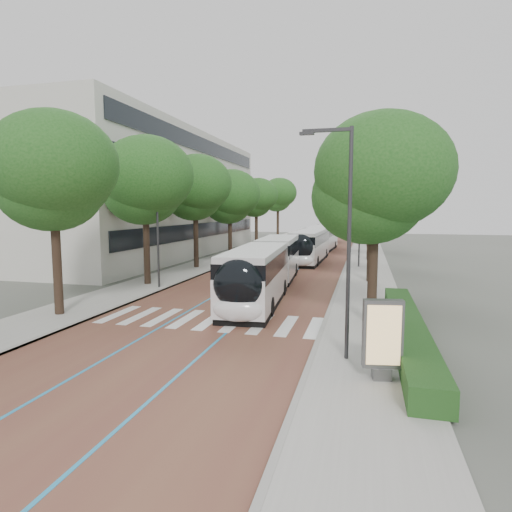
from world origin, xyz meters
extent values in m
plane|color=#51544C|center=(0.00, 0.00, 0.00)|extent=(160.00, 160.00, 0.00)
cube|color=brown|center=(0.00, 40.00, 0.01)|extent=(11.00, 140.00, 0.02)
cube|color=#9B9893|center=(-7.50, 40.00, 0.06)|extent=(4.00, 140.00, 0.12)
cube|color=#9B9893|center=(7.50, 40.00, 0.06)|extent=(4.00, 140.00, 0.12)
cube|color=gray|center=(-5.60, 40.00, 0.06)|extent=(0.20, 140.00, 0.14)
cube|color=gray|center=(5.60, 40.00, 0.06)|extent=(0.20, 140.00, 0.14)
cube|color=silver|center=(-4.80, 1.00, 0.03)|extent=(0.55, 3.60, 0.01)
cube|color=silver|center=(-3.55, 1.00, 0.03)|extent=(0.55, 3.60, 0.01)
cube|color=silver|center=(-2.30, 1.00, 0.03)|extent=(0.55, 3.60, 0.01)
cube|color=silver|center=(-1.05, 1.00, 0.03)|extent=(0.55, 3.60, 0.01)
cube|color=silver|center=(0.20, 1.00, 0.03)|extent=(0.55, 3.60, 0.01)
cube|color=silver|center=(1.45, 1.00, 0.03)|extent=(0.55, 3.60, 0.01)
cube|color=silver|center=(2.70, 1.00, 0.03)|extent=(0.55, 3.60, 0.01)
cube|color=silver|center=(3.95, 1.00, 0.03)|extent=(0.55, 3.60, 0.01)
cube|color=silver|center=(5.20, 1.00, 0.03)|extent=(0.55, 3.60, 0.01)
cube|color=#2586BA|center=(-1.60, 40.00, 0.02)|extent=(0.12, 126.00, 0.01)
cube|color=#2586BA|center=(1.60, 40.00, 0.02)|extent=(0.12, 126.00, 0.01)
cube|color=#BBB8AD|center=(-19.50, 28.00, 7.00)|extent=(18.00, 40.00, 14.00)
cube|color=black|center=(-10.45, 28.00, 3.00)|extent=(0.12, 38.00, 1.60)
cube|color=black|center=(-10.45, 28.00, 6.20)|extent=(0.12, 38.00, 1.60)
cube|color=black|center=(-10.45, 28.00, 9.40)|extent=(0.12, 38.00, 1.60)
cube|color=black|center=(-10.45, 28.00, 12.40)|extent=(0.12, 38.00, 1.60)
cube|color=#1C4216|center=(9.10, 0.00, 0.52)|extent=(1.20, 14.00, 0.80)
cylinder|color=#313134|center=(6.80, -3.00, 4.12)|extent=(0.14, 0.14, 8.00)
cube|color=#313134|center=(6.00, -3.00, 8.02)|extent=(1.70, 0.12, 0.12)
cube|color=#313134|center=(5.30, -3.00, 7.94)|extent=(0.50, 0.20, 0.10)
cylinder|color=#313134|center=(6.80, 22.00, 4.12)|extent=(0.14, 0.14, 8.00)
cube|color=#313134|center=(6.00, 22.00, 8.02)|extent=(1.70, 0.12, 0.12)
cube|color=#313134|center=(5.30, 22.00, 7.94)|extent=(0.50, 0.20, 0.10)
cylinder|color=#313134|center=(-6.10, 8.00, 4.12)|extent=(0.14, 0.14, 8.00)
cylinder|color=black|center=(-7.50, 0.00, 2.46)|extent=(0.44, 0.44, 4.91)
ellipsoid|color=#1B4C18|center=(-7.50, 0.00, 6.92)|extent=(6.01, 6.01, 5.11)
cylinder|color=black|center=(-7.50, 9.00, 2.50)|extent=(0.44, 0.44, 5.00)
ellipsoid|color=#1B4C18|center=(-7.50, 9.00, 7.05)|extent=(6.36, 6.36, 5.41)
cylinder|color=black|center=(-7.50, 18.00, 2.49)|extent=(0.44, 0.44, 4.97)
ellipsoid|color=#1B4C18|center=(-7.50, 18.00, 7.01)|extent=(6.07, 6.07, 5.16)
cylinder|color=black|center=(-7.50, 28.00, 2.29)|extent=(0.44, 0.44, 4.59)
ellipsoid|color=#1B4C18|center=(-7.50, 28.00, 6.46)|extent=(6.31, 6.31, 5.37)
cylinder|color=black|center=(-7.50, 40.00, 2.38)|extent=(0.44, 0.44, 4.76)
ellipsoid|color=#1B4C18|center=(-7.50, 40.00, 6.70)|extent=(5.49, 5.49, 4.67)
cylinder|color=black|center=(-7.50, 55.00, 2.68)|extent=(0.44, 0.44, 5.36)
ellipsoid|color=#1B4C18|center=(-7.50, 55.00, 7.55)|extent=(5.97, 5.97, 5.07)
cylinder|color=black|center=(7.70, 2.00, 2.28)|extent=(0.44, 0.44, 4.57)
ellipsoid|color=#1B4C18|center=(7.70, 2.00, 6.44)|extent=(6.04, 6.04, 5.13)
cylinder|color=black|center=(7.70, 14.00, 2.21)|extent=(0.44, 0.44, 4.42)
ellipsoid|color=#1B4C18|center=(7.70, 14.00, 6.22)|extent=(5.69, 5.69, 4.84)
cylinder|color=black|center=(7.70, 28.00, 2.30)|extent=(0.44, 0.44, 4.60)
ellipsoid|color=#1B4C18|center=(7.70, 28.00, 6.48)|extent=(5.43, 5.43, 4.62)
cylinder|color=black|center=(7.70, 44.00, 2.32)|extent=(0.44, 0.44, 4.65)
ellipsoid|color=#1B4C18|center=(7.70, 44.00, 6.55)|extent=(5.87, 5.87, 4.99)
cylinder|color=black|center=(1.17, 9.84, 1.77)|extent=(2.36, 1.06, 2.30)
cube|color=silver|center=(1.53, 4.72, 1.26)|extent=(3.15, 9.51, 1.82)
cube|color=black|center=(1.53, 4.72, 2.40)|extent=(3.18, 9.33, 0.97)
cube|color=#BBBBBD|center=(1.53, 4.72, 3.04)|extent=(3.09, 9.32, 0.31)
cube|color=black|center=(1.53, 4.72, 0.17)|extent=(3.08, 9.14, 0.35)
cube|color=silver|center=(0.86, 14.15, 1.26)|extent=(3.04, 7.90, 1.82)
cube|color=black|center=(0.86, 14.15, 2.40)|extent=(3.07, 7.75, 0.97)
cube|color=#BBBBBD|center=(0.86, 14.15, 3.04)|extent=(2.98, 7.74, 0.31)
cube|color=black|center=(0.86, 14.15, 0.17)|extent=(2.97, 7.58, 0.35)
ellipsoid|color=black|center=(1.85, 0.20, 2.00)|extent=(2.42, 1.26, 2.28)
ellipsoid|color=silver|center=(1.85, 0.15, 0.86)|extent=(2.41, 1.16, 1.14)
cylinder|color=black|center=(0.56, 2.37, 0.50)|extent=(0.37, 1.02, 1.00)
cylinder|color=black|center=(2.82, 2.53, 0.50)|extent=(0.37, 1.02, 1.00)
cylinder|color=black|center=(-0.38, 15.73, 0.50)|extent=(0.37, 1.02, 1.00)
cylinder|color=black|center=(1.87, 15.89, 0.50)|extent=(0.37, 1.02, 1.00)
cylinder|color=black|center=(0.18, 7.71, 0.50)|extent=(0.37, 1.02, 1.00)
cylinder|color=black|center=(2.44, 7.87, 0.50)|extent=(0.37, 1.02, 1.00)
cube|color=silver|center=(1.91, 25.56, 1.26)|extent=(2.74, 12.05, 1.82)
cube|color=black|center=(1.91, 25.56, 2.40)|extent=(2.78, 11.81, 0.97)
cube|color=#BBBBBD|center=(1.91, 25.56, 3.04)|extent=(2.69, 11.81, 0.31)
cube|color=black|center=(1.91, 25.56, 0.17)|extent=(2.68, 11.57, 0.35)
ellipsoid|color=black|center=(1.79, 19.71, 2.00)|extent=(2.37, 1.15, 2.28)
ellipsoid|color=silver|center=(1.79, 19.66, 0.86)|extent=(2.37, 1.05, 1.14)
cylinder|color=black|center=(0.70, 21.98, 0.50)|extent=(0.32, 1.01, 1.00)
cylinder|color=black|center=(2.96, 21.94, 0.50)|extent=(0.32, 1.01, 1.00)
cylinder|color=black|center=(0.85, 29.38, 0.50)|extent=(0.32, 1.01, 1.00)
cylinder|color=black|center=(3.11, 29.33, 0.50)|extent=(0.32, 1.01, 1.00)
cube|color=silver|center=(1.96, 37.24, 1.26)|extent=(3.11, 12.11, 1.82)
cube|color=black|center=(1.96, 37.24, 2.40)|extent=(3.14, 11.87, 0.97)
cube|color=#BBBBBD|center=(1.96, 37.24, 3.04)|extent=(3.05, 11.87, 0.31)
cube|color=black|center=(1.96, 37.24, 0.17)|extent=(3.03, 11.63, 0.35)
ellipsoid|color=black|center=(1.66, 31.39, 2.00)|extent=(2.40, 1.22, 2.28)
ellipsoid|color=silver|center=(1.66, 31.34, 0.86)|extent=(2.40, 1.12, 1.14)
cylinder|color=black|center=(0.64, 33.70, 0.50)|extent=(0.35, 1.01, 1.00)
cylinder|color=black|center=(2.90, 33.58, 0.50)|extent=(0.35, 1.01, 1.00)
cylinder|color=black|center=(1.02, 41.09, 0.50)|extent=(0.35, 1.01, 1.00)
cylinder|color=black|center=(3.28, 40.97, 0.50)|extent=(0.35, 1.01, 1.00)
cube|color=silver|center=(1.41, 50.26, 1.26)|extent=(3.20, 12.13, 1.82)
cube|color=black|center=(1.41, 50.26, 2.40)|extent=(3.22, 11.89, 0.97)
cube|color=#BBBBBD|center=(1.41, 50.26, 3.04)|extent=(3.13, 11.88, 0.31)
cube|color=black|center=(1.41, 50.26, 0.17)|extent=(3.12, 11.64, 0.35)
ellipsoid|color=black|center=(1.75, 44.42, 2.00)|extent=(2.41, 1.24, 2.28)
ellipsoid|color=silver|center=(1.76, 44.37, 0.86)|extent=(2.40, 1.14, 1.14)
cylinder|color=black|center=(0.50, 46.60, 0.50)|extent=(0.36, 1.02, 1.00)
cylinder|color=black|center=(2.75, 46.73, 0.50)|extent=(0.36, 1.02, 1.00)
cylinder|color=black|center=(0.06, 53.99, 0.50)|extent=(0.36, 1.02, 1.00)
cylinder|color=black|center=(2.32, 54.12, 0.50)|extent=(0.36, 1.02, 1.00)
cube|color=#59595B|center=(7.94, -4.60, 0.31)|extent=(0.62, 0.55, 0.37)
cube|color=#59595B|center=(7.94, -4.60, 1.56)|extent=(1.24, 0.52, 2.13)
cube|color=#E1B877|center=(7.96, -4.78, 1.56)|extent=(1.01, 0.19, 1.85)
camera|label=1|loc=(7.35, -17.95, 5.37)|focal=30.00mm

